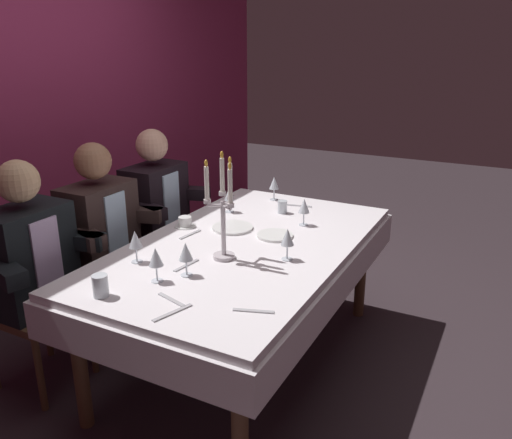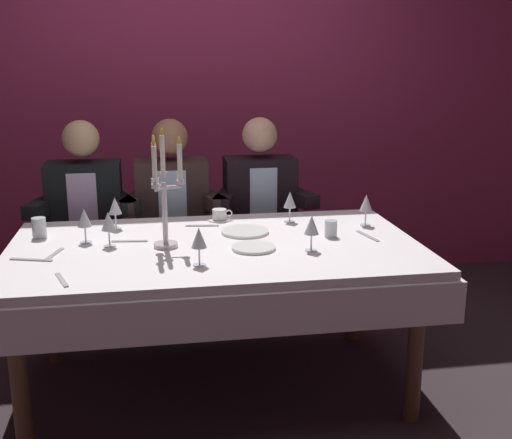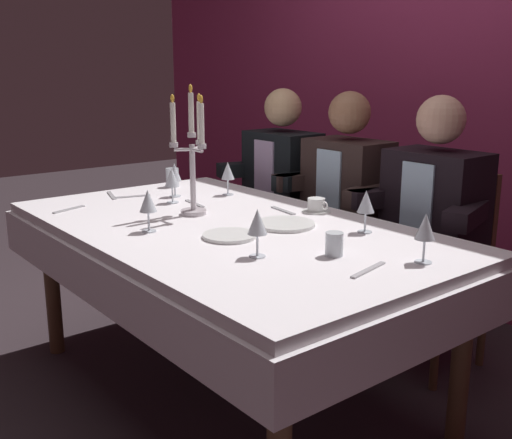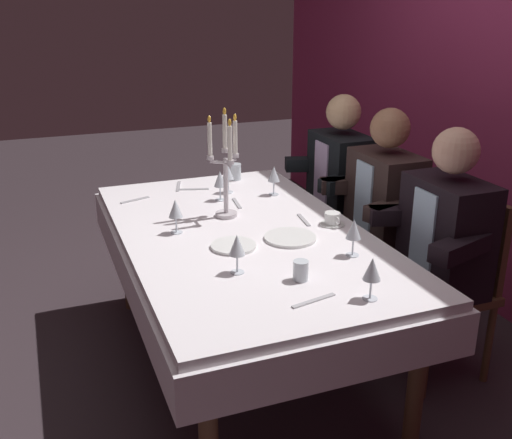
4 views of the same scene
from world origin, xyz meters
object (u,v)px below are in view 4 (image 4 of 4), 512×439
(dinner_plate_0, at_px, (290,238))
(wine_glass_2, at_px, (228,173))
(seated_diner_2, at_px, (447,234))
(wine_glass_5, at_px, (220,180))
(wine_glass_0, at_px, (274,175))
(wine_glass_4, at_px, (354,230))
(dinner_plate_1, at_px, (233,246))
(seated_diner_1, at_px, (385,200))
(dining_table, at_px, (243,255))
(wine_glass_1, at_px, (372,270))
(wine_glass_3, at_px, (237,246))
(water_tumbler_1, at_px, (301,271))
(wine_glass_6, at_px, (175,209))
(water_tumbler_0, at_px, (236,172))
(coffee_cup_0, at_px, (332,219))
(candelabra, at_px, (226,170))
(seated_diner_0, at_px, (341,176))

(dinner_plate_0, bearing_deg, wine_glass_2, -176.75)
(seated_diner_2, bearing_deg, wine_glass_5, -135.05)
(wine_glass_0, height_order, wine_glass_4, same)
(wine_glass_2, xyz_separation_m, seated_diner_2, (0.96, 0.76, -0.12))
(dinner_plate_0, xyz_separation_m, seated_diner_2, (0.20, 0.72, -0.01))
(dinner_plate_1, height_order, seated_diner_1, seated_diner_1)
(dining_table, xyz_separation_m, wine_glass_1, (0.80, 0.21, 0.23))
(seated_diner_1, bearing_deg, wine_glass_2, -119.48)
(wine_glass_3, xyz_separation_m, water_tumbler_1, (0.15, 0.21, -0.07))
(dining_table, height_order, wine_glass_5, wine_glass_5)
(wine_glass_5, xyz_separation_m, wine_glass_6, (0.39, -0.34, 0.00))
(dining_table, bearing_deg, water_tumbler_0, 163.18)
(dinner_plate_0, distance_m, wine_glass_4, 0.33)
(dining_table, height_order, wine_glass_2, wine_glass_2)
(wine_glass_2, xyz_separation_m, coffee_cup_0, (0.67, 0.31, -0.09))
(dinner_plate_1, relative_size, coffee_cup_0, 1.53)
(candelabra, bearing_deg, wine_glass_6, -65.54)
(wine_glass_0, height_order, wine_glass_3, same)
(wine_glass_3, height_order, wine_glass_5, same)
(candelabra, distance_m, wine_glass_0, 0.45)
(wine_glass_1, height_order, coffee_cup_0, wine_glass_1)
(wine_glass_0, distance_m, seated_diner_0, 0.58)
(wine_glass_6, bearing_deg, dinner_plate_1, 36.33)
(wine_glass_2, bearing_deg, dining_table, -11.94)
(candelabra, distance_m, coffee_cup_0, 0.57)
(wine_glass_6, xyz_separation_m, coffee_cup_0, (0.17, 0.73, -0.09))
(dinner_plate_1, height_order, wine_glass_1, wine_glass_1)
(wine_glass_4, xyz_separation_m, water_tumbler_1, (0.14, -0.31, -0.07))
(wine_glass_3, bearing_deg, dinner_plate_1, 164.45)
(wine_glass_4, relative_size, water_tumbler_0, 1.67)
(wine_glass_0, bearing_deg, wine_glass_1, -6.54)
(dining_table, bearing_deg, seated_diner_0, 126.99)
(wine_glass_2, bearing_deg, wine_glass_6, -40.17)
(dinner_plate_0, distance_m, seated_diner_2, 0.74)
(wine_glass_1, height_order, wine_glass_5, same)
(wine_glass_2, relative_size, wine_glass_3, 1.00)
(seated_diner_1, bearing_deg, wine_glass_5, -110.53)
(candelabra, relative_size, wine_glass_2, 3.33)
(dining_table, xyz_separation_m, seated_diner_0, (-0.67, 0.89, 0.11))
(dinner_plate_0, bearing_deg, seated_diner_0, 139.32)
(wine_glass_5, bearing_deg, candelabra, -11.15)
(dinner_plate_0, xyz_separation_m, wine_glass_2, (-0.76, -0.04, 0.11))
(wine_glass_6, bearing_deg, dining_table, 72.06)
(coffee_cup_0, bearing_deg, seated_diner_2, 57.05)
(wine_glass_3, bearing_deg, wine_glass_5, 166.43)
(wine_glass_0, height_order, wine_glass_2, same)
(water_tumbler_0, relative_size, water_tumbler_1, 1.22)
(dinner_plate_1, relative_size, wine_glass_1, 1.23)
(seated_diner_0, bearing_deg, wine_glass_2, -84.66)
(dining_table, relative_size, wine_glass_2, 11.83)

